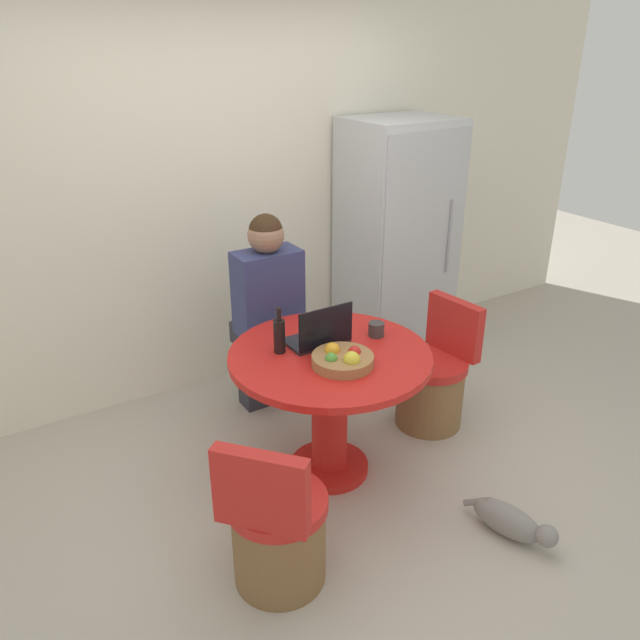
% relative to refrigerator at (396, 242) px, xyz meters
% --- Properties ---
extents(ground_plane, '(12.00, 12.00, 0.00)m').
position_rel_refrigerator_xyz_m(ground_plane, '(-1.29, -1.27, -0.88)').
color(ground_plane, '#B2A899').
extents(wall_back, '(7.00, 0.06, 2.60)m').
position_rel_refrigerator_xyz_m(wall_back, '(-1.29, 0.36, 0.42)').
color(wall_back, silver).
rests_on(wall_back, ground_plane).
extents(refrigerator, '(0.74, 0.63, 1.77)m').
position_rel_refrigerator_xyz_m(refrigerator, '(0.00, 0.00, 0.00)').
color(refrigerator, silver).
rests_on(refrigerator, ground_plane).
extents(dining_table, '(1.07, 1.07, 0.76)m').
position_rel_refrigerator_xyz_m(dining_table, '(-1.23, -1.02, -0.35)').
color(dining_table, red).
rests_on(dining_table, ground_plane).
extents(chair_near_left_corner, '(0.51, 0.51, 0.81)m').
position_rel_refrigerator_xyz_m(chair_near_left_corner, '(-1.85, -1.56, -0.61)').
color(chair_near_left_corner, brown).
rests_on(chair_near_left_corner, ground_plane).
extents(chair_right_side, '(0.45, 0.44, 0.81)m').
position_rel_refrigerator_xyz_m(chair_right_side, '(-0.41, -0.94, -0.61)').
color(chair_right_side, brown).
rests_on(chair_right_side, ground_plane).
extents(person_seated, '(0.40, 0.37, 1.34)m').
position_rel_refrigerator_xyz_m(person_seated, '(-1.22, -0.26, -0.14)').
color(person_seated, '#2D2D38').
rests_on(person_seated, ground_plane).
extents(laptop, '(0.32, 0.22, 0.24)m').
position_rel_refrigerator_xyz_m(laptop, '(-1.23, -0.90, -0.07)').
color(laptop, '#232328').
rests_on(laptop, dining_table).
extents(fruit_bowl, '(0.31, 0.31, 0.10)m').
position_rel_refrigerator_xyz_m(fruit_bowl, '(-1.25, -1.17, -0.09)').
color(fruit_bowl, olive).
rests_on(fruit_bowl, dining_table).
extents(coffee_cup, '(0.09, 0.09, 0.08)m').
position_rel_refrigerator_xyz_m(coffee_cup, '(-0.90, -0.98, -0.09)').
color(coffee_cup, '#383333').
rests_on(coffee_cup, dining_table).
extents(bottle, '(0.06, 0.06, 0.25)m').
position_rel_refrigerator_xyz_m(bottle, '(-1.45, -0.87, -0.03)').
color(bottle, black).
rests_on(bottle, dining_table).
extents(cat, '(0.22, 0.49, 0.17)m').
position_rel_refrigerator_xyz_m(cat, '(-0.75, -1.93, -0.80)').
color(cat, gray).
rests_on(cat, ground_plane).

